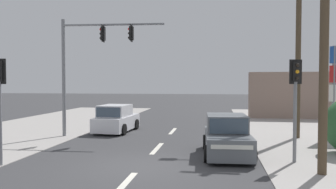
{
  "coord_description": "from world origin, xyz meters",
  "views": [
    {
      "loc": [
        2.47,
        -10.47,
        2.76
      ],
      "look_at": [
        0.32,
        4.0,
        2.24
      ],
      "focal_mm": 35.0,
      "sensor_mm": 36.0,
      "label": 1
    }
  ],
  "objects": [
    {
      "name": "ground_plane",
      "position": [
        0.0,
        0.0,
        0.0
      ],
      "size": [
        140.0,
        140.0,
        0.0
      ],
      "primitive_type": "plane",
      "color": "#3A3A3D"
    },
    {
      "name": "lane_dash_near",
      "position": [
        0.0,
        -2.0,
        0.0
      ],
      "size": [
        0.2,
        2.4,
        0.01
      ],
      "primitive_type": "cube",
      "color": "silver",
      "rests_on": "ground"
    },
    {
      "name": "lane_dash_mid",
      "position": [
        0.0,
        3.0,
        0.0
      ],
      "size": [
        0.2,
        2.4,
        0.01
      ],
      "primitive_type": "cube",
      "color": "silver",
      "rests_on": "ground"
    },
    {
      "name": "lane_dash_far",
      "position": [
        0.0,
        8.0,
        0.0
      ],
      "size": [
        0.2,
        2.4,
        0.01
      ],
      "primitive_type": "cube",
      "color": "silver",
      "rests_on": "ground"
    },
    {
      "name": "utility_pole_midground_right",
      "position": [
        6.33,
        6.51,
        5.85
      ],
      "size": [
        3.78,
        0.52,
        10.95
      ],
      "color": "#4C3D2B",
      "rests_on": "ground"
    },
    {
      "name": "traffic_signal_mast",
      "position": [
        -4.01,
        5.46,
        4.15
      ],
      "size": [
        5.28,
        0.53,
        6.0
      ],
      "color": "slate",
      "rests_on": "ground"
    },
    {
      "name": "pedestal_signal_right_kerb",
      "position": [
        5.15,
        1.26,
        2.42
      ],
      "size": [
        0.44,
        0.31,
        3.56
      ],
      "color": "slate",
      "rests_on": "ground"
    },
    {
      "name": "shopfront_wall_far",
      "position": [
        11.0,
        16.0,
        1.8
      ],
      "size": [
        12.0,
        1.0,
        3.6
      ],
      "primitive_type": "cube",
      "color": "gray",
      "rests_on": "ground"
    },
    {
      "name": "hatchback_receding_far",
      "position": [
        2.87,
        2.13,
        0.7
      ],
      "size": [
        1.93,
        3.71,
        1.53
      ],
      "color": "slate",
      "rests_on": "ground"
    },
    {
      "name": "hatchback_kerbside_parked",
      "position": [
        -3.12,
        7.26,
        0.7
      ],
      "size": [
        1.94,
        3.72,
        1.53
      ],
      "color": "silver",
      "rests_on": "ground"
    }
  ]
}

